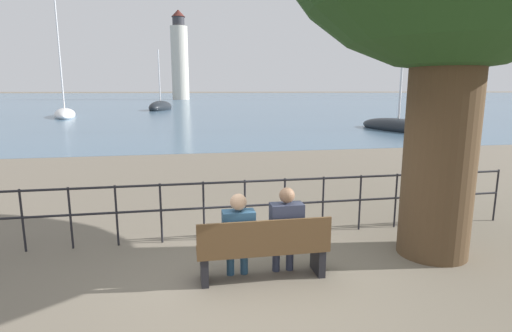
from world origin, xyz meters
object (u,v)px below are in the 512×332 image
(seated_person_right, at_px, (286,228))
(harbor_lighthouse, at_px, (180,59))
(sailboat_0, at_px, (65,114))
(sailboat_1, at_px, (398,126))
(sailboat_2, at_px, (161,107))
(seated_person_left, at_px, (238,232))
(park_bench, at_px, (263,250))

(seated_person_right, xyz_separation_m, harbor_lighthouse, (-1.55, 104.08, 9.85))
(sailboat_0, xyz_separation_m, sailboat_1, (24.90, -17.71, 0.01))
(sailboat_2, bearing_deg, seated_person_left, -71.70)
(sailboat_1, height_order, sailboat_2, sailboat_1)
(seated_person_right, bearing_deg, sailboat_2, 94.86)
(sailboat_1, bearing_deg, seated_person_right, -135.55)
(park_bench, height_order, sailboat_1, sailboat_1)
(seated_person_right, relative_size, harbor_lighthouse, 0.06)
(seated_person_left, distance_m, seated_person_right, 0.67)
(park_bench, xyz_separation_m, harbor_lighthouse, (-1.21, 104.16, 10.13))
(seated_person_left, distance_m, sailboat_2, 48.36)
(park_bench, relative_size, sailboat_0, 0.16)
(seated_person_left, xyz_separation_m, harbor_lighthouse, (-0.88, 104.08, 9.88))
(park_bench, relative_size, sailboat_2, 0.23)
(seated_person_left, height_order, seated_person_right, seated_person_right)
(park_bench, distance_m, harbor_lighthouse, 104.65)
(seated_person_left, bearing_deg, sailboat_0, 108.11)
(sailboat_0, distance_m, sailboat_2, 14.61)
(park_bench, height_order, seated_person_left, seated_person_left)
(seated_person_left, relative_size, sailboat_1, 0.10)
(sailboat_0, height_order, sailboat_1, sailboat_1)
(seated_person_right, height_order, harbor_lighthouse, harbor_lighthouse)
(sailboat_0, height_order, harbor_lighthouse, harbor_lighthouse)
(sailboat_1, xyz_separation_m, harbor_lighthouse, (-13.91, 85.48, 10.24))
(park_bench, relative_size, seated_person_left, 1.48)
(seated_person_right, height_order, sailboat_2, sailboat_2)
(sailboat_0, bearing_deg, sailboat_2, 41.30)
(sailboat_1, bearing_deg, harbor_lighthouse, 87.30)
(seated_person_right, distance_m, sailboat_2, 48.41)
(seated_person_right, bearing_deg, park_bench, -167.59)
(seated_person_left, height_order, sailboat_2, sailboat_2)
(sailboat_0, bearing_deg, seated_person_left, -85.31)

